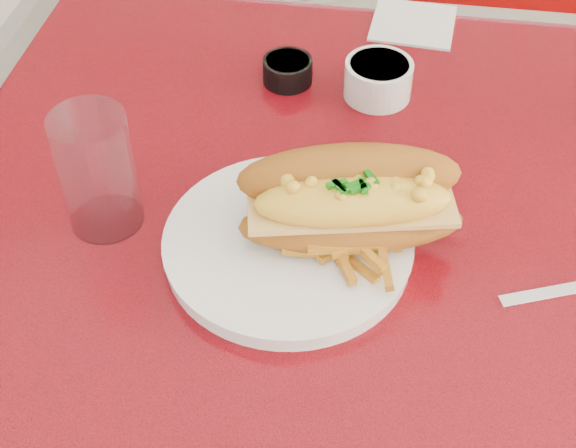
# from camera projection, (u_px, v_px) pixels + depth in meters

# --- Properties ---
(diner_table) EXTENTS (1.23, 0.83, 0.77)m
(diner_table) POSITION_uv_depth(u_px,v_px,m) (445.00, 298.00, 0.99)
(diner_table) COLOR red
(diner_table) RESTS_ON ground
(booth_bench_far) EXTENTS (1.20, 0.51, 0.90)m
(booth_bench_far) POSITION_uv_depth(u_px,v_px,m) (431.00, 108.00, 1.78)
(booth_bench_far) COLOR #8F0A09
(booth_bench_far) RESTS_ON ground
(dinner_plate) EXTENTS (0.27, 0.27, 0.02)m
(dinner_plate) POSITION_uv_depth(u_px,v_px,m) (288.00, 244.00, 0.82)
(dinner_plate) COLOR white
(dinner_plate) RESTS_ON diner_table
(mac_hoagie) EXTENTS (0.24, 0.15, 0.10)m
(mac_hoagie) POSITION_uv_depth(u_px,v_px,m) (351.00, 200.00, 0.79)
(mac_hoagie) COLOR #A05C19
(mac_hoagie) RESTS_ON dinner_plate
(fries_pile) EXTENTS (0.13, 0.12, 0.03)m
(fries_pile) POSITION_uv_depth(u_px,v_px,m) (350.00, 224.00, 0.80)
(fries_pile) COLOR orange
(fries_pile) RESTS_ON dinner_plate
(fork) EXTENTS (0.03, 0.16, 0.00)m
(fork) POSITION_uv_depth(u_px,v_px,m) (353.00, 226.00, 0.82)
(fork) COLOR silver
(fork) RESTS_ON dinner_plate
(gravy_ramekin) EXTENTS (0.11, 0.11, 0.05)m
(gravy_ramekin) POSITION_uv_depth(u_px,v_px,m) (378.00, 78.00, 0.99)
(gravy_ramekin) COLOR white
(gravy_ramekin) RESTS_ON diner_table
(sauce_cup_left) EXTENTS (0.07, 0.07, 0.03)m
(sauce_cup_left) POSITION_uv_depth(u_px,v_px,m) (288.00, 70.00, 1.02)
(sauce_cup_left) COLOR black
(sauce_cup_left) RESTS_ON diner_table
(water_tumbler) EXTENTS (0.08, 0.08, 0.14)m
(water_tumbler) POSITION_uv_depth(u_px,v_px,m) (97.00, 172.00, 0.81)
(water_tumbler) COLOR #AAC9DA
(water_tumbler) RESTS_ON diner_table
(paper_napkin) EXTENTS (0.12, 0.12, 0.00)m
(paper_napkin) POSITION_uv_depth(u_px,v_px,m) (413.00, 23.00, 1.12)
(paper_napkin) COLOR silver
(paper_napkin) RESTS_ON diner_table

